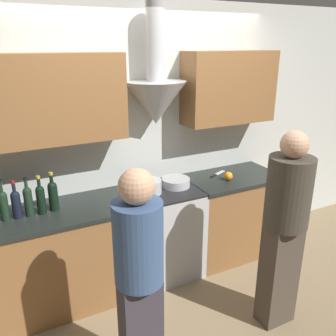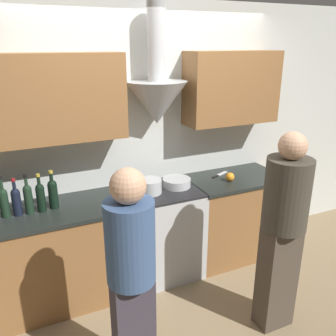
# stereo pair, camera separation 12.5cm
# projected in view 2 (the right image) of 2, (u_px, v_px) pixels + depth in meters

# --- Properties ---
(ground_plane) EXTENTS (12.00, 12.00, 0.00)m
(ground_plane) POSITION_uv_depth(u_px,v_px,m) (177.00, 287.00, 3.41)
(ground_plane) COLOR #847051
(wall_back) EXTENTS (8.40, 0.56, 2.60)m
(wall_back) POSITION_uv_depth(u_px,v_px,m) (145.00, 127.00, 3.39)
(wall_back) COLOR silver
(wall_back) RESTS_ON ground_plane
(counter_left) EXTENTS (1.43, 0.62, 0.90)m
(counter_left) POSITION_uv_depth(u_px,v_px,m) (56.00, 256.00, 3.12)
(counter_left) COLOR brown
(counter_left) RESTS_ON ground_plane
(counter_right) EXTENTS (0.99, 0.62, 0.90)m
(counter_right) POSITION_uv_depth(u_px,v_px,m) (232.00, 216.00, 3.84)
(counter_right) COLOR brown
(counter_right) RESTS_ON ground_plane
(stove_range) EXTENTS (0.66, 0.60, 0.90)m
(stove_range) POSITION_uv_depth(u_px,v_px,m) (164.00, 231.00, 3.52)
(stove_range) COLOR #B7BABC
(stove_range) RESTS_ON ground_plane
(wine_bottle_3) EXTENTS (0.07, 0.07, 0.34)m
(wine_bottle_3) POSITION_uv_depth(u_px,v_px,m) (4.00, 201.00, 2.81)
(wine_bottle_3) COLOR black
(wine_bottle_3) RESTS_ON counter_left
(wine_bottle_4) EXTENTS (0.07, 0.07, 0.31)m
(wine_bottle_4) POSITION_uv_depth(u_px,v_px,m) (16.00, 200.00, 2.84)
(wine_bottle_4) COLOR black
(wine_bottle_4) RESTS_ON counter_left
(wine_bottle_5) EXTENTS (0.07, 0.07, 0.33)m
(wine_bottle_5) POSITION_uv_depth(u_px,v_px,m) (28.00, 197.00, 2.87)
(wine_bottle_5) COLOR black
(wine_bottle_5) RESTS_ON counter_left
(wine_bottle_6) EXTENTS (0.07, 0.07, 0.33)m
(wine_bottle_6) POSITION_uv_depth(u_px,v_px,m) (41.00, 196.00, 2.90)
(wine_bottle_6) COLOR black
(wine_bottle_6) RESTS_ON counter_left
(wine_bottle_7) EXTENTS (0.08, 0.08, 0.33)m
(wine_bottle_7) POSITION_uv_depth(u_px,v_px,m) (53.00, 192.00, 2.96)
(wine_bottle_7) COLOR black
(wine_bottle_7) RESTS_ON counter_left
(stock_pot) EXTENTS (0.22, 0.22, 0.13)m
(stock_pot) POSITION_uv_depth(u_px,v_px,m) (150.00, 186.00, 3.28)
(stock_pot) COLOR #B7BABC
(stock_pot) RESTS_ON stove_range
(mixing_bowl) EXTENTS (0.27, 0.27, 0.08)m
(mixing_bowl) POSITION_uv_depth(u_px,v_px,m) (177.00, 182.00, 3.44)
(mixing_bowl) COLOR #B7BABC
(mixing_bowl) RESTS_ON stove_range
(orange_fruit) EXTENTS (0.09, 0.09, 0.09)m
(orange_fruit) POSITION_uv_depth(u_px,v_px,m) (230.00, 177.00, 3.57)
(orange_fruit) COLOR orange
(orange_fruit) RESTS_ON counter_right
(chefs_knife) EXTENTS (0.24, 0.12, 0.01)m
(chefs_knife) POSITION_uv_depth(u_px,v_px,m) (220.00, 175.00, 3.75)
(chefs_knife) COLOR silver
(chefs_knife) RESTS_ON counter_right
(person_foreground_left) EXTENTS (0.30, 0.30, 1.57)m
(person_foreground_left) POSITION_uv_depth(u_px,v_px,m) (131.00, 274.00, 2.19)
(person_foreground_left) COLOR #38333D
(person_foreground_left) RESTS_ON ground_plane
(person_foreground_right) EXTENTS (0.34, 0.34, 1.64)m
(person_foreground_right) POSITION_uv_depth(u_px,v_px,m) (283.00, 226.00, 2.70)
(person_foreground_right) COLOR #473D33
(person_foreground_right) RESTS_ON ground_plane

